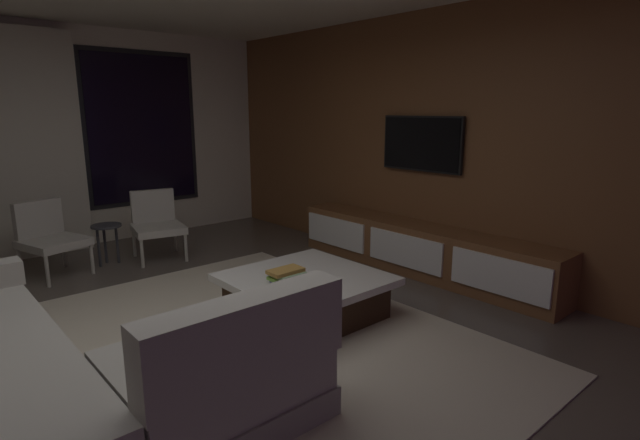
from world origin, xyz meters
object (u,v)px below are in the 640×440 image
accent_chair_by_curtain (48,235)px  coffee_table (306,295)px  accent_chair_near_window (156,221)px  media_console (421,251)px  book_stack_on_coffee_table (287,275)px  side_stool (106,232)px  sectional_couch (39,377)px  mounted_tv (422,144)px

accent_chair_by_curtain → coffee_table: bearing=-63.2°
accent_chair_near_window → media_console: bearing=-52.9°
coffee_table → book_stack_on_coffee_table: book_stack_on_coffee_table is taller
book_stack_on_coffee_table → media_console: (1.83, 0.07, -0.16)m
coffee_table → accent_chair_near_window: bearing=94.7°
book_stack_on_coffee_table → accent_chair_by_curtain: 2.84m
coffee_table → side_stool: 2.67m
book_stack_on_coffee_table → media_console: bearing=2.1°
sectional_couch → side_stool: (1.27, 2.73, 0.08)m
side_stool → mounted_tv: (2.55, -2.31, 0.98)m
mounted_tv → book_stack_on_coffee_table: bearing=-172.5°
mounted_tv → accent_chair_near_window: bearing=132.2°
media_console → accent_chair_by_curtain: bearing=139.1°
sectional_couch → book_stack_on_coffee_table: bearing=4.9°
media_console → mounted_tv: size_ratio=3.11×
sectional_couch → accent_chair_by_curtain: bearing=75.7°
sectional_couch → mounted_tv: 3.99m
accent_chair_by_curtain → side_stool: accent_chair_by_curtain is taller
accent_chair_near_window → mounted_tv: 3.13m
sectional_couch → accent_chair_near_window: sectional_couch is taller
book_stack_on_coffee_table → accent_chair_by_curtain: accent_chair_by_curtain is taller
sectional_couch → accent_chair_by_curtain: (0.70, 2.77, 0.14)m
side_stool → mounted_tv: size_ratio=0.46×
accent_chair_near_window → mounted_tv: (2.01, -2.22, 0.92)m
sectional_couch → coffee_table: size_ratio=2.16×
accent_chair_near_window → side_stool: accent_chair_near_window is taller
accent_chair_by_curtain → sectional_couch: bearing=-104.3°
accent_chair_by_curtain → side_stool: size_ratio=1.70×
coffee_table → side_stool: (-0.74, 2.56, 0.19)m
sectional_couch → coffee_table: 2.03m
book_stack_on_coffee_table → accent_chair_near_window: 2.49m
coffee_table → mounted_tv: size_ratio=1.16×
sectional_couch → mounted_tv: bearing=6.3°
accent_chair_by_curtain → mounted_tv: size_ratio=0.78×
sectional_couch → side_stool: sectional_couch is taller
accent_chair_by_curtain → media_console: size_ratio=0.25×
sectional_couch → accent_chair_by_curtain: size_ratio=3.21×
coffee_table → book_stack_on_coffee_table: 0.30m
accent_chair_near_window → accent_chair_by_curtain: bearing=173.7°
sectional_couch → media_console: (3.64, 0.22, -0.04)m
coffee_table → accent_chair_by_curtain: accent_chair_by_curtain is taller
accent_chair_near_window → side_stool: size_ratio=1.70×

